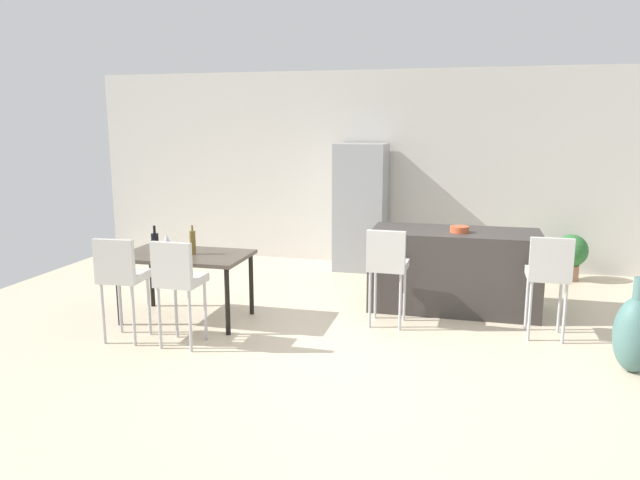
# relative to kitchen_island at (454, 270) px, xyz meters

# --- Properties ---
(ground_plane) EXTENTS (10.00, 10.00, 0.00)m
(ground_plane) POSITION_rel_kitchen_island_xyz_m (-0.75, -1.06, -0.46)
(ground_plane) COLOR beige
(back_wall) EXTENTS (10.00, 0.12, 2.90)m
(back_wall) POSITION_rel_kitchen_island_xyz_m (-0.75, 2.12, 0.99)
(back_wall) COLOR beige
(back_wall) RESTS_ON ground_plane
(kitchen_island) EXTENTS (1.89, 0.84, 0.92)m
(kitchen_island) POSITION_rel_kitchen_island_xyz_m (0.00, 0.00, 0.00)
(kitchen_island) COLOR #383330
(kitchen_island) RESTS_ON ground_plane
(bar_chair_left) EXTENTS (0.41, 0.41, 1.05)m
(bar_chair_left) POSITION_rel_kitchen_island_xyz_m (-0.67, -0.80, 0.24)
(bar_chair_left) COLOR beige
(bar_chair_left) RESTS_ON ground_plane
(bar_chair_middle) EXTENTS (0.40, 0.40, 1.05)m
(bar_chair_middle) POSITION_rel_kitchen_island_xyz_m (0.92, -0.80, 0.24)
(bar_chair_middle) COLOR beige
(bar_chair_middle) RESTS_ON ground_plane
(dining_table) EXTENTS (1.36, 0.81, 0.74)m
(dining_table) POSITION_rel_kitchen_island_xyz_m (-2.82, -1.11, 0.21)
(dining_table) COLOR #4C4238
(dining_table) RESTS_ON ground_plane
(dining_chair_near) EXTENTS (0.42, 0.42, 1.05)m
(dining_chair_near) POSITION_rel_kitchen_island_xyz_m (-3.12, -1.88, 0.24)
(dining_chair_near) COLOR beige
(dining_chair_near) RESTS_ON ground_plane
(dining_chair_far) EXTENTS (0.41, 0.41, 1.05)m
(dining_chair_far) POSITION_rel_kitchen_island_xyz_m (-2.52, -1.88, 0.24)
(dining_chair_far) COLOR beige
(dining_chair_far) RESTS_ON ground_plane
(wine_bottle_middle) EXTENTS (0.06, 0.06, 0.32)m
(wine_bottle_middle) POSITION_rel_kitchen_island_xyz_m (-2.73, -1.11, 0.41)
(wine_bottle_middle) COLOR brown
(wine_bottle_middle) RESTS_ON dining_table
(wine_bottle_near) EXTENTS (0.08, 0.08, 0.32)m
(wine_bottle_near) POSITION_rel_kitchen_island_xyz_m (-3.10, -1.24, 0.40)
(wine_bottle_near) COLOR black
(wine_bottle_near) RESTS_ON dining_table
(wine_glass_left) EXTENTS (0.07, 0.07, 0.17)m
(wine_glass_left) POSITION_rel_kitchen_island_xyz_m (-3.14, -0.92, 0.40)
(wine_glass_left) COLOR silver
(wine_glass_left) RESTS_ON dining_table
(refrigerator) EXTENTS (0.72, 0.68, 1.84)m
(refrigerator) POSITION_rel_kitchen_island_xyz_m (-1.40, 1.68, 0.46)
(refrigerator) COLOR #939699
(refrigerator) RESTS_ON ground_plane
(fruit_bowl) EXTENTS (0.21, 0.21, 0.07)m
(fruit_bowl) POSITION_rel_kitchen_island_xyz_m (0.04, -0.09, 0.50)
(fruit_bowl) COLOR #C6512D
(fruit_bowl) RESTS_ON kitchen_island
(floor_vase) EXTENTS (0.36, 0.36, 0.84)m
(floor_vase) POSITION_rel_kitchen_island_xyz_m (1.57, -1.47, -0.11)
(floor_vase) COLOR #47706B
(floor_vase) RESTS_ON ground_plane
(potted_plant) EXTENTS (0.44, 0.44, 0.64)m
(potted_plant) POSITION_rel_kitchen_island_xyz_m (1.52, 1.67, -0.08)
(potted_plant) COLOR #996B4C
(potted_plant) RESTS_ON ground_plane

